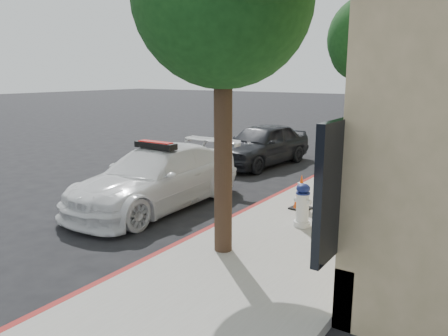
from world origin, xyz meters
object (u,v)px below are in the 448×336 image
parked_car_mid (262,144)px  police_car (157,177)px  parked_car_far (392,115)px  fire_hydrant (303,206)px  traffic_cone (301,192)px

parked_car_mid → police_car: bearing=-81.6°
parked_car_far → fire_hydrant: size_ratio=5.77×
parked_car_mid → parked_car_far: 12.65m
parked_car_mid → fire_hydrant: bearing=-48.8°
parked_car_mid → parked_car_far: parked_car_far is taller
parked_car_far → fire_hydrant: (2.49, -17.98, -0.25)m
parked_car_far → parked_car_mid: bearing=-90.6°
traffic_cone → parked_car_mid: bearing=127.9°
parked_car_mid → traffic_cone: bearing=-46.6°
police_car → parked_car_mid: police_car is taller
fire_hydrant → traffic_cone: bearing=123.7°
parked_car_mid → traffic_cone: (3.41, -4.38, -0.18)m
police_car → fire_hydrant: bearing=3.9°
parked_car_mid → fire_hydrant: parked_car_mid is taller
police_car → fire_hydrant: size_ratio=5.64×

